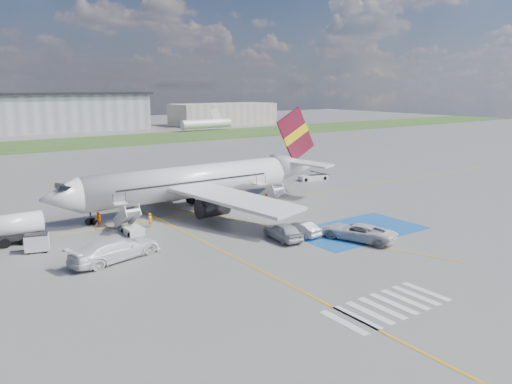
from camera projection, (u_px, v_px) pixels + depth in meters
ground at (257, 237)px, 49.40m from camera, size 400.00×400.00×0.00m
grass_strip at (38, 146)px, 125.20m from camera, size 400.00×30.00×0.01m
taxiway_line_main at (198, 213)px, 58.97m from camera, size 120.00×0.20×0.01m
taxiway_line_cross at (279, 280)px, 38.59m from camera, size 0.20×60.00×0.01m
taxiway_line_diag at (198, 213)px, 58.97m from camera, size 20.71×56.45×0.01m
staging_box at (357, 230)px, 51.86m from camera, size 14.00×8.00×0.01m
crosswalk at (388, 306)px, 34.01m from camera, size 9.00×4.00×0.01m
terminal_centre at (72, 112)px, 167.18m from camera, size 48.00×18.00×12.00m
terminal_east at (223, 114)px, 193.10m from camera, size 40.00×16.00×8.00m
airliner at (200, 181)px, 60.71m from camera, size 36.81×32.95×11.92m
airstairs_fwd at (132, 227)px, 50.84m from camera, size 1.90×5.20×3.60m
airstairs_aft at (275, 203)px, 61.30m from camera, size 1.90×5.20×3.60m
gpu_cart at (37, 244)px, 44.95m from camera, size 2.31×1.81×1.69m
belt_loader at (313, 178)px, 79.35m from camera, size 5.21×2.58×1.51m
car_silver_a at (283, 231)px, 48.57m from camera, size 2.55×5.19×1.70m
car_silver_b at (302, 229)px, 49.90m from camera, size 1.79×4.33×1.40m
van_white_a at (357, 229)px, 48.46m from camera, size 4.42×6.32×2.16m
van_white_b at (116, 246)px, 42.85m from camera, size 6.83×4.09×2.50m
crew_fwd at (150, 220)px, 52.87m from camera, size 0.67×0.64×1.55m
crew_nose at (98, 219)px, 53.15m from camera, size 0.72×0.87×1.62m
crew_aft at (266, 201)px, 61.39m from camera, size 1.00×1.02×1.71m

